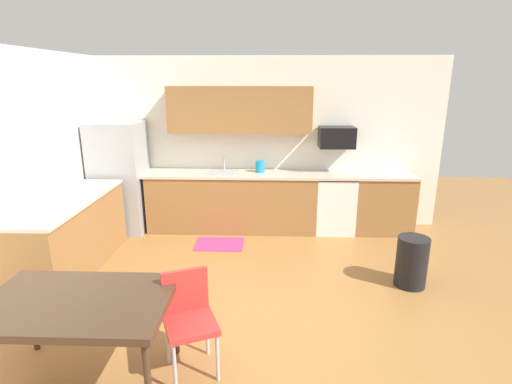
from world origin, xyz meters
name	(u,v)px	position (x,y,z in m)	size (l,w,h in m)	color
ground_plane	(253,307)	(0.00, 0.00, 0.00)	(12.00, 12.00, 0.00)	#9E6B38
wall_back	(260,143)	(0.00, 2.65, 1.35)	(5.80, 0.10, 2.70)	white
cabinet_run_back	(232,202)	(-0.43, 2.30, 0.45)	(2.64, 0.60, 0.90)	olive
cabinet_run_back_right	(382,204)	(1.95, 2.30, 0.45)	(0.91, 0.60, 0.90)	olive
cabinet_run_left	(72,237)	(-2.30, 0.80, 0.45)	(0.60, 2.00, 0.90)	olive
countertop_back	(259,174)	(0.00, 2.30, 0.92)	(4.80, 0.64, 0.04)	beige
countertop_left	(67,201)	(-2.30, 0.80, 0.92)	(0.64, 2.00, 0.04)	beige
upper_cabinets_back	(240,110)	(-0.30, 2.43, 1.90)	(2.20, 0.34, 0.70)	olive
refrigerator	(120,178)	(-2.18, 2.22, 0.86)	(0.76, 0.70, 1.72)	#9EA0A5
oven_range	(334,203)	(1.19, 2.30, 0.46)	(0.60, 0.60, 0.91)	white
microwave	(337,137)	(1.19, 2.40, 1.49)	(0.54, 0.36, 0.32)	black
sink_basin	(223,176)	(-0.57, 2.30, 0.88)	(0.48, 0.40, 0.14)	#A5A8AD
sink_faucet	(224,164)	(-0.57, 2.48, 1.04)	(0.02, 0.02, 0.24)	#B2B5BA
dining_table	(77,307)	(-1.29, -1.13, 0.69)	(1.40, 0.90, 0.75)	#422D1E
chair_near_table	(189,314)	(-0.48, -0.91, 0.50)	(0.52, 0.52, 0.85)	red
trash_bin	(412,262)	(1.84, 0.55, 0.30)	(0.36, 0.36, 0.60)	black
floor_mat	(220,244)	(-0.56, 1.65, 0.01)	(0.70, 0.50, 0.01)	#CC3372
kettle	(260,167)	(0.01, 2.35, 1.02)	(0.14, 0.14, 0.20)	#198CBF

